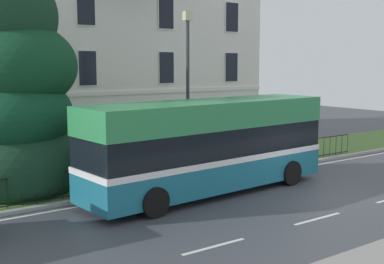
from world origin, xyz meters
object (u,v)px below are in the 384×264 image
at_px(georgian_townhouse, 86,46).
at_px(street_lamp_post, 188,82).
at_px(single_decker_bus, 209,145).
at_px(litter_bin, 297,147).
at_px(evergreen_tree, 14,101).

height_order(georgian_townhouse, street_lamp_post, georgian_townhouse).
xyz_separation_m(georgian_townhouse, single_decker_bus, (-1.16, -13.10, -3.87)).
xyz_separation_m(georgian_townhouse, street_lamp_post, (-0.06, -10.21, -1.70)).
bearing_deg(street_lamp_post, litter_bin, -5.10).
distance_m(evergreen_tree, litter_bin, 13.19).
height_order(evergreen_tree, street_lamp_post, evergreen_tree).
bearing_deg(litter_bin, evergreen_tree, 173.10).
bearing_deg(georgian_townhouse, evergreen_tree, -126.63).
distance_m(evergreen_tree, single_decker_bus, 7.08).
relative_size(georgian_townhouse, evergreen_tree, 2.09).
relative_size(evergreen_tree, litter_bin, 7.74).
relative_size(single_decker_bus, litter_bin, 8.97).
bearing_deg(street_lamp_post, georgian_townhouse, 89.64).
bearing_deg(street_lamp_post, single_decker_bus, -110.70).
bearing_deg(litter_bin, street_lamp_post, 174.90).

